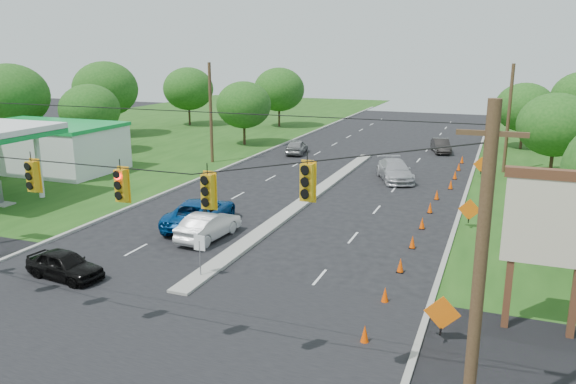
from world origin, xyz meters
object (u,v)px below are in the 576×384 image
at_px(white_sedan, 209,226).
at_px(black_sedan, 65,265).
at_px(blue_pickup, 200,212).
at_px(gas_station, 34,144).
at_px(pylon_sign, 558,228).

bearing_deg(white_sedan, black_sedan, 69.13).
relative_size(black_sedan, blue_pickup, 0.64).
distance_m(gas_station, pylon_sign, 40.50).
bearing_deg(gas_station, pylon_sign, -20.31).
bearing_deg(blue_pickup, white_sedan, 123.41).
height_order(gas_station, blue_pickup, gas_station).
bearing_deg(blue_pickup, gas_station, -27.92).
xyz_separation_m(pylon_sign, white_sedan, (-16.67, 4.85, -3.26)).
relative_size(gas_station, pylon_sign, 3.22).
bearing_deg(white_sedan, pylon_sign, 167.72).
xyz_separation_m(black_sedan, blue_pickup, (1.81, 9.04, 0.18)).
height_order(pylon_sign, white_sedan, pylon_sign).
bearing_deg(white_sedan, gas_station, -19.45).
distance_m(black_sedan, blue_pickup, 9.23).
bearing_deg(pylon_sign, blue_pickup, 159.98).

